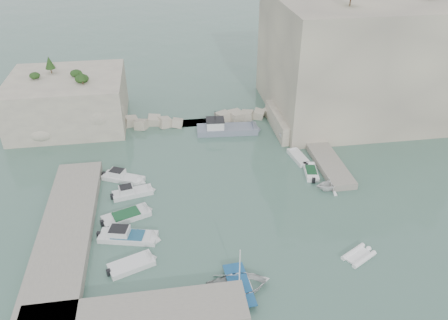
{
  "coord_description": "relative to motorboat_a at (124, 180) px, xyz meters",
  "views": [
    {
      "loc": [
        -6.49,
        -36.32,
        29.34
      ],
      "look_at": [
        0.0,
        6.0,
        3.0
      ],
      "focal_mm": 35.0,
      "sensor_mm": 36.0,
      "label": 1
    }
  ],
  "objects": [
    {
      "name": "cliff_terrace",
      "position": [
        24.81,
        9.9,
        1.25
      ],
      "size": [
        8.0,
        10.0,
        2.5
      ],
      "primitive_type": "cube",
      "color": "beige",
      "rests_on": "ground"
    },
    {
      "name": "tender_east_c",
      "position": [
        22.05,
        1.5,
        0.0
      ],
      "size": [
        2.15,
        4.71,
        0.7
      ],
      "primitive_type": null,
      "rotation": [
        0.0,
        0.0,
        1.73
      ],
      "color": "silver",
      "rests_on": "ground"
    },
    {
      "name": "outcrop_west",
      "position": [
        -8.19,
        16.9,
        3.5
      ],
      "size": [
        16.0,
        14.0,
        7.0
      ],
      "primitive_type": "cube",
      "color": "beige",
      "rests_on": "ground"
    },
    {
      "name": "breakwater",
      "position": [
        10.81,
        13.9,
        0.7
      ],
      "size": [
        28.0,
        3.0,
        1.4
      ],
      "primitive_type": "cube",
      "color": "beige",
      "rests_on": "ground"
    },
    {
      "name": "rowboat_mast",
      "position": [
        10.62,
        -18.55,
        2.67
      ],
      "size": [
        0.1,
        0.1,
        4.2
      ],
      "primitive_type": "cylinder",
      "color": "white",
      "rests_on": "rowboat"
    },
    {
      "name": "tender_east_d",
      "position": [
        22.98,
        6.52,
        0.0
      ],
      "size": [
        5.36,
        3.32,
        1.94
      ],
      "primitive_type": "imported",
      "rotation": [
        0.0,
        0.0,
        1.88
      ],
      "color": "white",
      "rests_on": "ground"
    },
    {
      "name": "tender_east_b",
      "position": [
        22.54,
        -2.04,
        0.0
      ],
      "size": [
        2.06,
        4.33,
        0.7
      ],
      "primitive_type": null,
      "rotation": [
        0.0,
        0.0,
        1.41
      ],
      "color": "white",
      "rests_on": "ground"
    },
    {
      "name": "cliff_east",
      "position": [
        34.81,
        14.9,
        8.5
      ],
      "size": [
        26.0,
        22.0,
        17.0
      ],
      "primitive_type": "cube",
      "color": "beige",
      "rests_on": "ground"
    },
    {
      "name": "motorboat_d",
      "position": [
        0.91,
        -10.65,
        0.0
      ],
      "size": [
        6.55,
        3.31,
        1.4
      ],
      "primitive_type": null,
      "rotation": [
        0.0,
        0.0,
        -0.24
      ],
      "color": "silver",
      "rests_on": "ground"
    },
    {
      "name": "motorboat_a",
      "position": [
        0.0,
        0.0,
        0.0
      ],
      "size": [
        5.67,
        3.87,
        1.4
      ],
      "primitive_type": null,
      "rotation": [
        0.0,
        0.0,
        -0.45
      ],
      "color": "silver",
      "rests_on": "ground"
    },
    {
      "name": "motorboat_c",
      "position": [
        0.61,
        -7.28,
        0.0
      ],
      "size": [
        5.79,
        3.76,
        0.7
      ],
      "primitive_type": null,
      "rotation": [
        0.0,
        0.0,
        0.36
      ],
      "color": "silver",
      "rests_on": "ground"
    },
    {
      "name": "quay_west",
      "position": [
        -5.19,
        -9.1,
        0.55
      ],
      "size": [
        5.0,
        24.0,
        1.1
      ],
      "primitive_type": "cube",
      "color": "#9E9689",
      "rests_on": "ground"
    },
    {
      "name": "work_boat",
      "position": [
        14.15,
        10.2,
        0.0
      ],
      "size": [
        9.6,
        3.45,
        2.2
      ],
      "primitive_type": null,
      "rotation": [
        0.0,
        0.0,
        -0.07
      ],
      "color": "slate",
      "rests_on": "ground"
    },
    {
      "name": "quay_south",
      "position": [
        1.81,
        -20.6,
        0.55
      ],
      "size": [
        18.0,
        4.0,
        1.1
      ],
      "primitive_type": "cube",
      "color": "#9E9689",
      "rests_on": "ground"
    },
    {
      "name": "tender_east_a",
      "position": [
        23.61,
        -5.55,
        0.0
      ],
      "size": [
        3.55,
        3.13,
        1.75
      ],
      "primitive_type": "imported",
      "rotation": [
        0.0,
        0.0,
        1.65
      ],
      "color": "white",
      "rests_on": "ground"
    },
    {
      "name": "rowboat",
      "position": [
        10.62,
        -18.55,
        0.0
      ],
      "size": [
        5.81,
        4.35,
        1.15
      ],
      "primitive_type": "imported",
      "rotation": [
        0.0,
        0.0,
        1.64
      ],
      "color": "white",
      "rests_on": "ground"
    },
    {
      "name": "motorboat_e",
      "position": [
        1.34,
        -14.52,
        0.0
      ],
      "size": [
        4.85,
        3.29,
        0.7
      ],
      "primitive_type": null,
      "rotation": [
        0.0,
        0.0,
        0.36
      ],
      "color": "white",
      "rests_on": "ground"
    },
    {
      "name": "motorboat_b",
      "position": [
        1.16,
        -3.19,
        0.0
      ],
      "size": [
        5.11,
        2.55,
        1.4
      ],
      "primitive_type": null,
      "rotation": [
        0.0,
        0.0,
        0.2
      ],
      "color": "silver",
      "rests_on": "ground"
    },
    {
      "name": "ground",
      "position": [
        11.81,
        -8.1,
        0.0
      ],
      "size": [
        400.0,
        400.0,
        0.0
      ],
      "primitive_type": "plane",
      "color": "#4B7163",
      "rests_on": "ground"
    },
    {
      "name": "ledge_east",
      "position": [
        25.31,
        1.9,
        0.4
      ],
      "size": [
        3.0,
        16.0,
        0.8
      ],
      "primitive_type": "cube",
      "color": "#9E9689",
      "rests_on": "ground"
    },
    {
      "name": "inflatable_dinghy",
      "position": [
        22.44,
        -16.48,
        0.0
      ],
      "size": [
        3.74,
        3.07,
        0.44
      ],
      "primitive_type": null,
      "rotation": [
        0.0,
        0.0,
        0.51
      ],
      "color": "white",
      "rests_on": "ground"
    }
  ]
}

